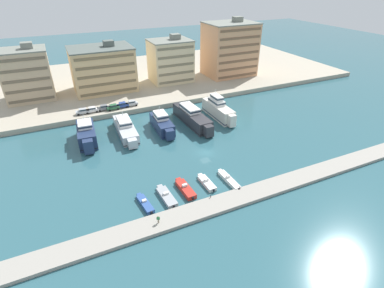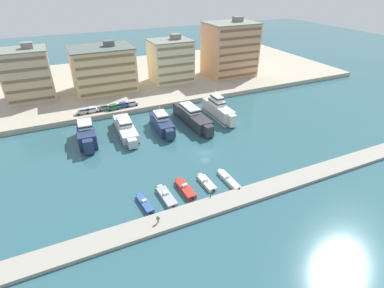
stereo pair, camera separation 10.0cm
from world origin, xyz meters
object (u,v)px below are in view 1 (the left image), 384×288
car_grey_mid_left (104,107)px  pedestrian_near_edge (158,219)px  car_green_center_left (113,107)px  car_silver_far_left (82,111)px  yacht_silver_left (126,129)px  yacht_ivory_center (218,110)px  motorboat_white_center (229,180)px  motorboat_grey_left (166,196)px  car_silver_center_right (132,103)px  yacht_navy_far_left (87,134)px  motorboat_blue_far_left (145,204)px  yacht_charcoal_center_left (192,117)px  motorboat_red_mid_left (185,189)px  car_blue_center (122,105)px  yacht_navy_mid_left (162,124)px  car_white_left (92,109)px  motorboat_white_center_left (207,183)px

car_grey_mid_left → pedestrian_near_edge: bearing=-90.5°
car_green_center_left → pedestrian_near_edge: size_ratio=2.60×
car_silver_far_left → yacht_silver_left: bearing=-58.8°
yacht_silver_left → yacht_ivory_center: yacht_ivory_center is taller
yacht_silver_left → car_silver_far_left: (-9.74, 16.08, 0.89)m
motorboat_white_center → car_silver_far_left: (-25.01, 48.39, 2.18)m
motorboat_grey_left → car_silver_far_left: size_ratio=1.89×
car_silver_center_right → yacht_navy_far_left: bearing=-135.9°
car_silver_far_left → car_green_center_left: same height
car_silver_center_right → motorboat_white_center: bearing=-79.4°
car_silver_center_right → motorboat_blue_far_left: bearing=-102.1°
car_silver_far_left → car_silver_center_right: same height
yacht_charcoal_center_left → car_green_center_left: 26.86m
car_green_center_left → yacht_ivory_center: bearing=-28.9°
motorboat_red_mid_left → car_grey_mid_left: (-8.15, 47.53, 2.10)m
motorboat_red_mid_left → car_blue_center: bearing=92.5°
motorboat_blue_far_left → motorboat_grey_left: bearing=3.0°
yacht_ivory_center → motorboat_grey_left: 42.50m
motorboat_grey_left → pedestrian_near_edge: 7.95m
yacht_navy_mid_left → car_silver_far_left: size_ratio=3.70×
car_green_center_left → car_silver_center_right: same height
yacht_silver_left → yacht_charcoal_center_left: size_ratio=0.89×
yacht_charcoal_center_left → yacht_ivory_center: bearing=4.1°
yacht_navy_far_left → car_silver_far_left: 16.36m
yacht_charcoal_center_left → motorboat_red_mid_left: bearing=-117.5°
yacht_navy_mid_left → yacht_charcoal_center_left: size_ratio=0.71×
car_silver_far_left → yacht_navy_mid_left: bearing=-41.8°
yacht_charcoal_center_left → yacht_ivory_center: yacht_ivory_center is taller
yacht_silver_left → car_blue_center: size_ratio=4.63×
motorboat_white_center → car_blue_center: size_ratio=2.03×
motorboat_red_mid_left → car_green_center_left: size_ratio=1.83×
motorboat_blue_far_left → car_green_center_left: car_green_center_left is taller
motorboat_white_center → pedestrian_near_edge: (-18.80, -6.18, 1.22)m
yacht_navy_mid_left → car_white_left: bearing=133.5°
pedestrian_near_edge → car_white_left: bearing=93.4°
yacht_navy_mid_left → car_silver_center_right: yacht_navy_mid_left is taller
motorboat_blue_far_left → pedestrian_near_edge: (0.62, -6.47, 1.25)m
yacht_charcoal_center_left → motorboat_blue_far_left: 38.96m
car_white_left → car_blue_center: bearing=-1.1°
yacht_silver_left → yacht_navy_mid_left: size_ratio=1.25×
yacht_navy_mid_left → car_silver_far_left: bearing=138.2°
yacht_silver_left → motorboat_white_center_left: yacht_silver_left is taller
motorboat_grey_left → car_white_left: (-7.33, 47.95, 2.18)m
yacht_navy_far_left → motorboat_blue_far_left: yacht_navy_far_left is taller
yacht_ivory_center → motorboat_blue_far_left: size_ratio=2.60×
motorboat_blue_far_left → car_blue_center: (7.13, 48.01, 2.21)m
yacht_charcoal_center_left → motorboat_white_center: yacht_charcoal_center_left is taller
yacht_navy_mid_left → motorboat_white_center: yacht_navy_mid_left is taller
yacht_navy_far_left → motorboat_blue_far_left: bearing=-78.3°
motorboat_white_center_left → car_green_center_left: 47.79m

